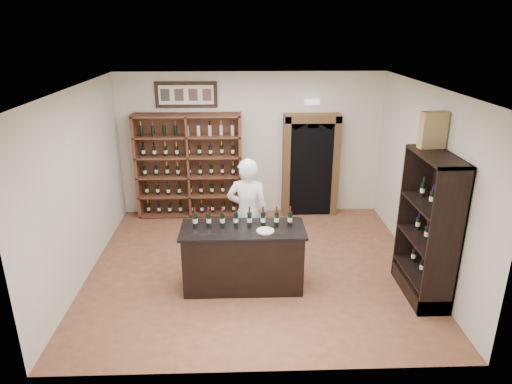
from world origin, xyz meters
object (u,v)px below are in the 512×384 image
Objects in this scene: shopkeeper at (248,213)px; wine_crate at (433,130)px; counter_bottle_0 at (195,220)px; tasting_counter at (243,258)px; side_cabinet at (427,249)px; wine_shelf at (189,166)px.

shopkeeper is 3.59× the size of wine_crate.
shopkeeper is at bearing 36.34° from counter_bottle_0.
tasting_counter is 2.75m from side_cabinet.
wine_shelf is 5.02m from side_cabinet.
wine_crate is (2.73, 0.07, 1.97)m from tasting_counter.
side_cabinet is at bearing 168.53° from shopkeeper.
wine_shelf reaches higher than shopkeeper.
wine_crate reaches higher than side_cabinet.
tasting_counter is 0.83m from shopkeeper.
wine_shelf is 1.17× the size of tasting_counter.
wine_shelf is at bearing 110.56° from tasting_counter.
wine_shelf is 2.86m from counter_bottle_0.
counter_bottle_0 is 3.49m from side_cabinet.
counter_bottle_0 is (0.38, -2.83, 0.01)m from wine_shelf.
tasting_counter is at bearing 173.72° from side_cabinet.
counter_bottle_0 is 1.01m from shopkeeper.
shopkeeper reaches higher than counter_bottle_0.
wine_crate is at bearing -36.82° from wine_shelf.
counter_bottle_0 is (-0.72, 0.10, 0.61)m from tasting_counter.
tasting_counter is at bearing 175.22° from wine_crate.
wine_shelf reaches higher than tasting_counter.
side_cabinet is (2.72, -0.30, 0.26)m from tasting_counter.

